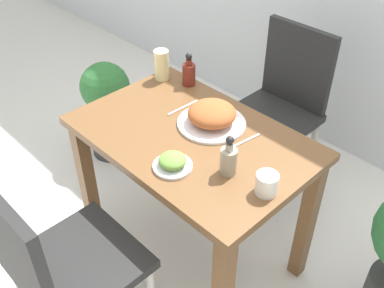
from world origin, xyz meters
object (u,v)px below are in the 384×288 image
(chair_far, at_px, (281,102))
(condiment_bottle, at_px, (189,73))
(chair_near, at_px, (58,264))
(potted_plant_left, at_px, (108,107))
(side_plate, at_px, (172,162))
(drink_cup, at_px, (267,184))
(food_plate, at_px, (212,116))
(juice_glass, at_px, (162,65))
(sauce_bottle, at_px, (229,159))

(chair_far, height_order, condiment_bottle, chair_far)
(chair_far, bearing_deg, chair_near, -86.36)
(chair_far, bearing_deg, potted_plant_left, -148.06)
(side_plate, relative_size, drink_cup, 1.87)
(chair_near, relative_size, food_plate, 3.19)
(condiment_bottle, bearing_deg, drink_cup, -24.16)
(chair_near, height_order, food_plate, chair_near)
(chair_near, relative_size, juice_glass, 6.27)
(side_plate, bearing_deg, potted_plant_left, 159.11)
(side_plate, height_order, condiment_bottle, condiment_bottle)
(drink_cup, distance_m, condiment_bottle, 0.78)
(potted_plant_left, bearing_deg, drink_cup, -10.46)
(juice_glass, distance_m, condiment_bottle, 0.14)
(drink_cup, bearing_deg, food_plate, 158.89)
(condiment_bottle, height_order, potted_plant_left, condiment_bottle)
(food_plate, xyz_separation_m, condiment_bottle, (-0.30, 0.16, 0.02))
(chair_near, relative_size, drink_cup, 11.50)
(chair_far, height_order, sauce_bottle, chair_far)
(chair_near, bearing_deg, sauce_bottle, -111.51)
(chair_near, bearing_deg, condiment_bottle, -71.54)
(chair_far, distance_m, food_plate, 0.68)
(side_plate, relative_size, juice_glass, 1.02)
(sauce_bottle, relative_size, condiment_bottle, 1.00)
(juice_glass, height_order, sauce_bottle, sauce_bottle)
(condiment_bottle, relative_size, potted_plant_left, 0.26)
(side_plate, xyz_separation_m, sauce_bottle, (0.16, 0.13, 0.04))
(side_plate, bearing_deg, juice_glass, 142.06)
(chair_near, height_order, potted_plant_left, chair_near)
(chair_near, distance_m, chair_far, 1.41)
(chair_far, bearing_deg, food_plate, -82.84)
(side_plate, distance_m, drink_cup, 0.35)
(chair_near, bearing_deg, juice_glass, -63.33)
(chair_far, bearing_deg, side_plate, -79.71)
(drink_cup, bearing_deg, chair_far, 122.07)
(chair_far, xyz_separation_m, drink_cup, (0.49, -0.78, 0.24))
(chair_far, xyz_separation_m, sauce_bottle, (0.33, -0.80, 0.26))
(food_plate, bearing_deg, potted_plant_left, 174.53)
(chair_near, distance_m, sauce_bottle, 0.70)
(chair_far, bearing_deg, sauce_bottle, -67.66)
(food_plate, bearing_deg, chair_near, -89.19)
(chair_near, height_order, chair_far, same)
(chair_near, relative_size, side_plate, 6.16)
(chair_near, xyz_separation_m, juice_glass, (-0.45, 0.89, 0.28))
(sauce_bottle, bearing_deg, potted_plant_left, 167.42)
(drink_cup, height_order, condiment_bottle, condiment_bottle)
(side_plate, xyz_separation_m, juice_glass, (-0.52, 0.41, 0.05))
(sauce_bottle, height_order, potted_plant_left, sauce_bottle)
(side_plate, distance_m, condiment_bottle, 0.61)
(chair_far, xyz_separation_m, juice_glass, (-0.36, -0.52, 0.28))
(chair_far, height_order, juice_glass, chair_far)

